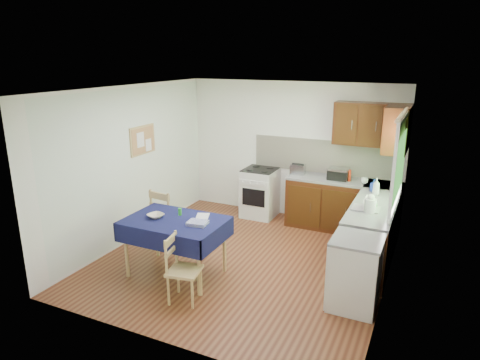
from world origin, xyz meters
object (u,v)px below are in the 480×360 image
at_px(dish_rack, 366,208).
at_px(chair_near, 181,267).
at_px(dining_table, 175,227).
at_px(kettle, 370,204).
at_px(sandwich_press, 338,174).
at_px(chair_far, 166,217).
at_px(toaster, 298,169).

bearing_deg(dish_rack, chair_near, -161.55).
relative_size(dining_table, kettle, 5.15).
bearing_deg(sandwich_press, dish_rack, -87.11).
height_order(chair_far, dish_rack, dish_rack).
xyz_separation_m(dish_rack, kettle, (0.07, -0.10, 0.09)).
bearing_deg(chair_far, toaster, -120.61).
distance_m(sandwich_press, dish_rack, 1.50).
xyz_separation_m(toaster, kettle, (1.47, -1.45, 0.02)).
relative_size(chair_near, kettle, 3.30).
bearing_deg(toaster, chair_near, -87.43).
bearing_deg(chair_near, kettle, -59.84).
height_order(toaster, sandwich_press, toaster).
bearing_deg(kettle, toaster, 135.40).
xyz_separation_m(sandwich_press, kettle, (0.75, -1.44, 0.02)).
height_order(dining_table, kettle, kettle).
height_order(chair_near, sandwich_press, sandwich_press).
xyz_separation_m(dining_table, chair_far, (-0.59, 0.64, -0.19)).
height_order(dining_table, chair_near, chair_near).
bearing_deg(chair_far, sandwich_press, -132.09).
distance_m(sandwich_press, kettle, 1.62).
height_order(chair_near, dish_rack, dish_rack).
relative_size(dining_table, chair_near, 1.56).
bearing_deg(dish_rack, toaster, 111.21).
bearing_deg(dining_table, dish_rack, 22.27).
relative_size(chair_near, sandwich_press, 2.55).
height_order(toaster, dish_rack, toaster).
distance_m(chair_near, toaster, 3.20).
bearing_deg(kettle, dish_rack, 123.64).
relative_size(chair_far, kettle, 3.77).
relative_size(chair_far, sandwich_press, 2.91).
bearing_deg(chair_far, dining_table, 139.45).
bearing_deg(dining_table, toaster, 64.82).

